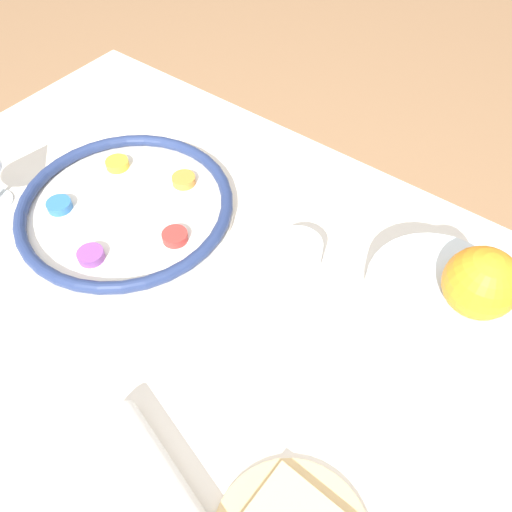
{
  "coord_description": "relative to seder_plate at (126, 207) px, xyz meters",
  "views": [
    {
      "loc": [
        0.32,
        -0.27,
        1.33
      ],
      "look_at": [
        0.05,
        0.09,
        0.77
      ],
      "focal_mm": 35.0,
      "sensor_mm": 36.0,
      "label": 1
    }
  ],
  "objects": [
    {
      "name": "fruit_stand",
      "position": [
        0.49,
        0.06,
        0.09
      ],
      "size": [
        0.17,
        0.17,
        0.13
      ],
      "color": "silver",
      "rests_on": "dining_table"
    },
    {
      "name": "cup_near",
      "position": [
        0.29,
        0.08,
        0.01
      ],
      "size": [
        0.07,
        0.07,
        0.06
      ],
      "color": "silver",
      "rests_on": "dining_table"
    },
    {
      "name": "orange_fruit",
      "position": [
        0.52,
        0.06,
        0.16
      ],
      "size": [
        0.08,
        0.08,
        0.08
      ],
      "color": "orange",
      "rests_on": "fruit_stand"
    },
    {
      "name": "dining_table",
      "position": [
        0.2,
        -0.06,
        -0.38
      ],
      "size": [
        1.21,
        0.81,
        0.73
      ],
      "color": "silver",
      "rests_on": "ground_plane"
    },
    {
      "name": "napkin_roll",
      "position": [
        0.34,
        -0.27,
        0.01
      ],
      "size": [
        0.2,
        0.09,
        0.04
      ],
      "color": "white",
      "rests_on": "dining_table"
    },
    {
      "name": "seder_plate",
      "position": [
        0.0,
        0.0,
        0.0
      ],
      "size": [
        0.35,
        0.35,
        0.03
      ],
      "color": "silver",
      "rests_on": "dining_table"
    },
    {
      "name": "ground_plane",
      "position": [
        0.2,
        -0.06,
        -0.74
      ],
      "size": [
        8.0,
        8.0,
        0.0
      ],
      "primitive_type": "plane",
      "color": "#99704C"
    }
  ]
}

